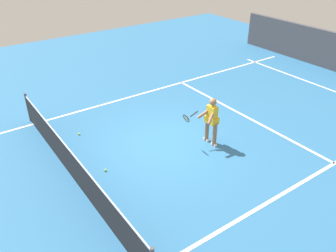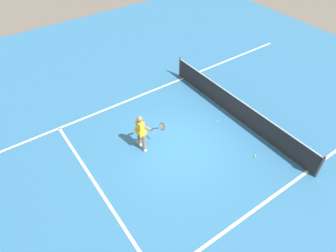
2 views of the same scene
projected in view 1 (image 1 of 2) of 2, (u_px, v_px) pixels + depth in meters
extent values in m
plane|color=teal|center=(166.00, 144.00, 10.89)|extent=(27.38, 27.38, 0.00)
cube|color=white|center=(319.00, 85.00, 14.89)|extent=(8.32, 0.10, 0.01)
cube|color=white|center=(242.00, 115.00, 12.58)|extent=(7.32, 0.10, 0.01)
cube|color=white|center=(253.00, 211.00, 8.29)|extent=(0.10, 19.06, 0.01)
cube|color=white|center=(112.00, 102.00, 13.49)|extent=(0.10, 19.06, 0.01)
cylinder|color=#4C4C51|center=(28.00, 107.00, 11.93)|extent=(0.08, 0.08, 1.05)
cube|color=#232326|center=(71.00, 165.00, 9.15)|extent=(7.84, 0.02, 0.93)
cube|color=white|center=(69.00, 149.00, 8.91)|extent=(7.84, 0.02, 0.04)
cylinder|color=#8C6647|center=(215.00, 135.00, 10.62)|extent=(0.13, 0.13, 0.78)
cylinder|color=#8C6647|center=(207.00, 130.00, 10.87)|extent=(0.13, 0.13, 0.78)
cube|color=white|center=(214.00, 144.00, 10.79)|extent=(0.20, 0.10, 0.08)
cube|color=white|center=(206.00, 139.00, 11.05)|extent=(0.20, 0.10, 0.08)
cube|color=gold|center=(212.00, 114.00, 10.42)|extent=(0.32, 0.20, 0.52)
cube|color=gold|center=(212.00, 120.00, 10.52)|extent=(0.40, 0.28, 0.20)
sphere|color=#8C6647|center=(213.00, 102.00, 10.22)|extent=(0.22, 0.22, 0.22)
cylinder|color=#8C6647|center=(212.00, 117.00, 10.23)|extent=(0.29, 0.47, 0.37)
cylinder|color=#8C6647|center=(205.00, 113.00, 10.44)|extent=(0.28, 0.47, 0.37)
cylinder|color=black|center=(194.00, 114.00, 10.46)|extent=(0.04, 0.29, 0.14)
torus|color=black|center=(186.00, 118.00, 10.34)|extent=(0.28, 0.12, 0.28)
cylinder|color=beige|center=(186.00, 118.00, 10.34)|extent=(0.24, 0.09, 0.23)
sphere|color=#D1E533|center=(79.00, 134.00, 11.35)|extent=(0.07, 0.07, 0.07)
sphere|color=#D1E533|center=(105.00, 170.00, 9.65)|extent=(0.07, 0.07, 0.07)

